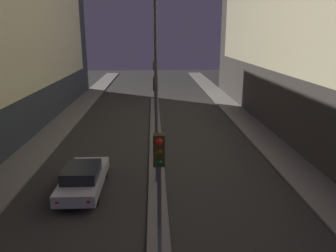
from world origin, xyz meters
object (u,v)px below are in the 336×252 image
object	(u,v)px
traffic_light_mid	(156,98)
street_lamp	(156,60)
traffic_light_near	(159,180)
traffic_light_far	(155,74)
car_left_lane	(83,178)

from	to	relation	value
traffic_light_mid	street_lamp	distance (m)	5.47
traffic_light_near	street_lamp	bearing A→B (deg)	90.00
traffic_light_mid	traffic_light_far	xyz separation A→B (m)	(0.00, 12.39, 0.00)
traffic_light_mid	car_left_lane	size ratio (longest dim) A/B	1.03
traffic_light_near	traffic_light_mid	world-z (taller)	same
traffic_light_mid	street_lamp	size ratio (longest dim) A/B	0.51
street_lamp	car_left_lane	world-z (taller)	street_lamp
car_left_lane	street_lamp	bearing A→B (deg)	11.08
traffic_light_mid	street_lamp	bearing A→B (deg)	-90.00
traffic_light_far	car_left_lane	size ratio (longest dim) A/B	1.03
traffic_light_near	traffic_light_far	xyz separation A→B (m)	(0.00, 24.63, 0.00)
traffic_light_far	traffic_light_near	bearing A→B (deg)	-90.00
traffic_light_near	car_left_lane	size ratio (longest dim) A/B	1.03
traffic_light_far	street_lamp	size ratio (longest dim) A/B	0.51
traffic_light_mid	traffic_light_far	size ratio (longest dim) A/B	1.00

